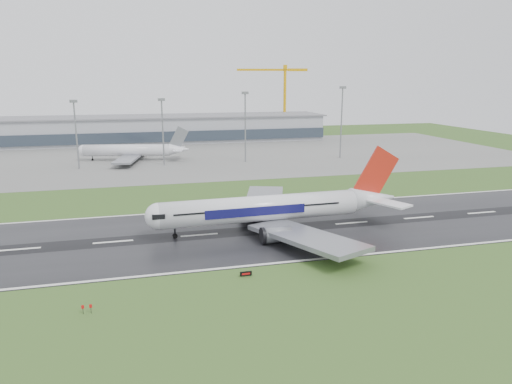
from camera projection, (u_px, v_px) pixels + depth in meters
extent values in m
plane|color=#30511D|center=(113.00, 242.00, 108.48)|extent=(520.00, 520.00, 0.00)
cube|color=black|center=(113.00, 242.00, 108.47)|extent=(400.00, 45.00, 0.10)
cube|color=slate|center=(124.00, 158.00, 226.32)|extent=(400.00, 130.00, 0.08)
cube|color=#91949C|center=(125.00, 130.00, 281.16)|extent=(240.00, 36.00, 15.00)
cylinder|color=gray|center=(76.00, 136.00, 195.33)|extent=(0.64, 0.64, 27.65)
cylinder|color=gray|center=(163.00, 134.00, 203.83)|extent=(0.64, 0.64, 27.95)
cylinder|color=gray|center=(245.00, 129.00, 212.39)|extent=(0.64, 0.64, 30.54)
cylinder|color=gray|center=(341.00, 124.00, 223.45)|extent=(0.64, 0.64, 32.73)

